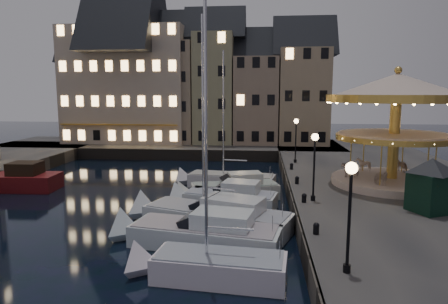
# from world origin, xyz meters

# --- Properties ---
(ground) EXTENTS (160.00, 160.00, 0.00)m
(ground) POSITION_xyz_m (0.00, 0.00, 0.00)
(ground) COLOR black
(ground) RESTS_ON ground
(quay_east) EXTENTS (16.00, 56.00, 1.30)m
(quay_east) POSITION_xyz_m (14.00, 6.00, 0.65)
(quay_east) COLOR #474442
(quay_east) RESTS_ON ground
(quay_north) EXTENTS (44.00, 12.00, 1.30)m
(quay_north) POSITION_xyz_m (-8.00, 28.00, 0.65)
(quay_north) COLOR #474442
(quay_north) RESTS_ON ground
(quaywall_e) EXTENTS (0.15, 44.00, 1.30)m
(quaywall_e) POSITION_xyz_m (6.00, 6.00, 0.65)
(quaywall_e) COLOR #47423A
(quaywall_e) RESTS_ON ground
(quaywall_n) EXTENTS (48.00, 0.15, 1.30)m
(quaywall_n) POSITION_xyz_m (-6.00, 22.00, 0.65)
(quaywall_n) COLOR #47423A
(quaywall_n) RESTS_ON ground
(streetlamp_a) EXTENTS (0.44, 0.44, 4.17)m
(streetlamp_a) POSITION_xyz_m (7.20, -9.00, 4.02)
(streetlamp_a) COLOR black
(streetlamp_a) RESTS_ON quay_east
(streetlamp_b) EXTENTS (0.44, 0.44, 4.17)m
(streetlamp_b) POSITION_xyz_m (7.20, 1.00, 4.02)
(streetlamp_b) COLOR black
(streetlamp_b) RESTS_ON quay_east
(streetlamp_c) EXTENTS (0.44, 0.44, 4.17)m
(streetlamp_c) POSITION_xyz_m (7.20, 14.50, 4.02)
(streetlamp_c) COLOR black
(streetlamp_c) RESTS_ON quay_east
(bollard_a) EXTENTS (0.30, 0.30, 0.57)m
(bollard_a) POSITION_xyz_m (6.60, -5.00, 1.60)
(bollard_a) COLOR black
(bollard_a) RESTS_ON quay_east
(bollard_b) EXTENTS (0.30, 0.30, 0.57)m
(bollard_b) POSITION_xyz_m (6.60, 0.50, 1.60)
(bollard_b) COLOR black
(bollard_b) RESTS_ON quay_east
(bollard_c) EXTENTS (0.30, 0.30, 0.57)m
(bollard_c) POSITION_xyz_m (6.60, 5.50, 1.60)
(bollard_c) COLOR black
(bollard_c) RESTS_ON quay_east
(bollard_d) EXTENTS (0.30, 0.30, 0.57)m
(bollard_d) POSITION_xyz_m (6.60, 11.00, 1.60)
(bollard_d) COLOR black
(bollard_d) RESTS_ON quay_east
(townhouse_na) EXTENTS (5.50, 8.00, 12.80)m
(townhouse_na) POSITION_xyz_m (-19.50, 30.00, 7.78)
(townhouse_na) COLOR gray
(townhouse_na) RESTS_ON quay_north
(townhouse_nb) EXTENTS (6.16, 8.00, 13.80)m
(townhouse_nb) POSITION_xyz_m (-14.05, 30.00, 8.28)
(townhouse_nb) COLOR gray
(townhouse_nb) RESTS_ON quay_north
(townhouse_nc) EXTENTS (6.82, 8.00, 14.80)m
(townhouse_nc) POSITION_xyz_m (-8.00, 30.00, 8.78)
(townhouse_nc) COLOR tan
(townhouse_nc) RESTS_ON quay_north
(townhouse_nd) EXTENTS (5.50, 8.00, 15.80)m
(townhouse_nd) POSITION_xyz_m (-2.25, 30.00, 9.28)
(townhouse_nd) COLOR tan
(townhouse_nd) RESTS_ON quay_north
(townhouse_ne) EXTENTS (6.16, 8.00, 12.80)m
(townhouse_ne) POSITION_xyz_m (3.20, 30.00, 7.78)
(townhouse_ne) COLOR gray
(townhouse_ne) RESTS_ON quay_north
(townhouse_nf) EXTENTS (6.82, 8.00, 13.80)m
(townhouse_nf) POSITION_xyz_m (9.25, 30.00, 8.28)
(townhouse_nf) COLOR tan
(townhouse_nf) RESTS_ON quay_north
(hotel_corner) EXTENTS (17.60, 9.00, 16.80)m
(hotel_corner) POSITION_xyz_m (-14.00, 30.00, 9.78)
(hotel_corner) COLOR beige
(hotel_corner) RESTS_ON quay_north
(motorboat_a) EXTENTS (6.73, 2.75, 11.11)m
(motorboat_a) POSITION_xyz_m (1.71, -7.43, 0.54)
(motorboat_a) COLOR white
(motorboat_a) RESTS_ON ground
(motorboat_b) EXTENTS (8.87, 4.01, 2.15)m
(motorboat_b) POSITION_xyz_m (0.75, -3.72, 0.64)
(motorboat_b) COLOR silver
(motorboat_b) RESTS_ON ground
(motorboat_c) EXTENTS (9.79, 5.62, 13.19)m
(motorboat_c) POSITION_xyz_m (1.05, -0.73, 0.68)
(motorboat_c) COLOR silver
(motorboat_c) RESTS_ON ground
(motorboat_d) EXTENTS (7.37, 3.66, 2.15)m
(motorboat_d) POSITION_xyz_m (1.49, 3.26, 0.64)
(motorboat_d) COLOR silver
(motorboat_d) RESTS_ON ground
(motorboat_e) EXTENTS (7.55, 3.93, 2.15)m
(motorboat_e) POSITION_xyz_m (1.62, 5.72, 0.64)
(motorboat_e) COLOR silver
(motorboat_e) RESTS_ON ground
(motorboat_f) EXTENTS (8.30, 3.34, 10.97)m
(motorboat_f) POSITION_xyz_m (0.94, 9.46, 0.53)
(motorboat_f) COLOR silver
(motorboat_f) RESTS_ON ground
(red_fishing_boat) EXTENTS (8.20, 3.15, 6.13)m
(red_fishing_boat) POSITION_xyz_m (-16.51, 6.84, 0.71)
(red_fishing_boat) COLOR #5F1014
(red_fishing_boat) RESTS_ON ground
(carousel) EXTENTS (9.61, 9.61, 8.41)m
(carousel) POSITION_xyz_m (13.36, 5.79, 6.84)
(carousel) COLOR beige
(carousel) RESTS_ON quay_east
(ticket_kiosk) EXTENTS (2.95, 2.95, 3.46)m
(ticket_kiosk) POSITION_xyz_m (13.37, -0.80, 3.36)
(ticket_kiosk) COLOR black
(ticket_kiosk) RESTS_ON quay_east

